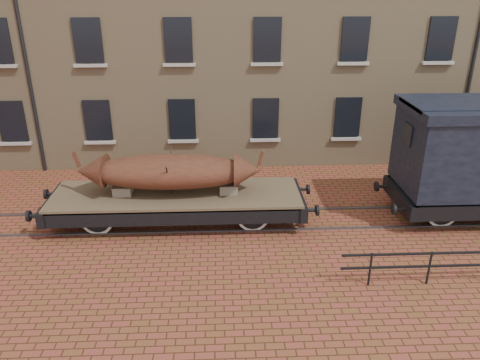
{
  "coord_description": "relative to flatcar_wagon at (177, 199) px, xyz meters",
  "views": [
    {
      "loc": [
        -0.92,
        -14.1,
        7.61
      ],
      "look_at": [
        -0.28,
        0.5,
        1.3
      ],
      "focal_mm": 35.0,
      "sensor_mm": 36.0,
      "label": 1
    }
  ],
  "objects": [
    {
      "name": "ground",
      "position": [
        2.41,
        -0.0,
        -0.87
      ],
      "size": [
        90.0,
        90.0,
        0.0
      ],
      "primitive_type": "plane",
      "color": "brown"
    },
    {
      "name": "flatcar_wagon",
      "position": [
        0.0,
        0.0,
        0.0
      ],
      "size": [
        9.21,
        2.5,
        1.39
      ],
      "color": "brown",
      "rests_on": "ground"
    },
    {
      "name": "rail_track",
      "position": [
        2.41,
        -0.0,
        -0.84
      ],
      "size": [
        30.0,
        1.52,
        0.06
      ],
      "color": "#59595E",
      "rests_on": "ground"
    },
    {
      "name": "iron_boat",
      "position": [
        -0.17,
        -0.0,
        1.0
      ],
      "size": [
        6.12,
        1.79,
        1.48
      ],
      "color": "brown",
      "rests_on": "flatcar_wagon"
    }
  ]
}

